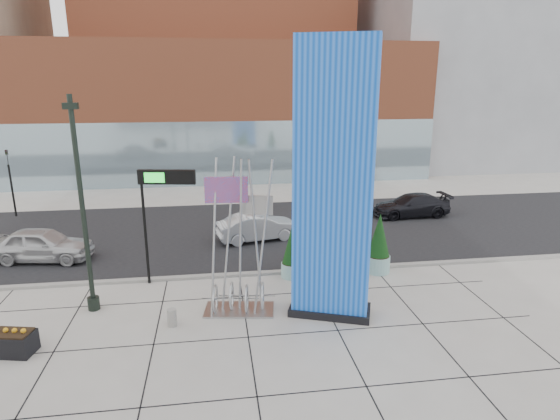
{
  "coord_description": "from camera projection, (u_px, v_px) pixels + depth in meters",
  "views": [
    {
      "loc": [
        0.09,
        -14.53,
        8.08
      ],
      "look_at": [
        2.48,
        2.0,
        3.41
      ],
      "focal_mm": 30.0,
      "sensor_mm": 36.0,
      "label": 1
    }
  ],
  "objects": [
    {
      "name": "lamp_post",
      "position": [
        85.0,
        228.0,
        16.21
      ],
      "size": [
        0.48,
        0.42,
        7.64
      ],
      "rotation": [
        0.0,
        0.0,
        0.0
      ],
      "color": "black",
      "rests_on": "ground"
    },
    {
      "name": "curb_edge",
      "position": [
        216.0,
        276.0,
        19.81
      ],
      "size": [
        80.0,
        0.3,
        0.12
      ],
      "primitive_type": "cube",
      "color": "gray",
      "rests_on": "ground"
    },
    {
      "name": "concrete_bollard",
      "position": [
        172.0,
        318.0,
        15.83
      ],
      "size": [
        0.31,
        0.31,
        0.61
      ],
      "primitive_type": "cylinder",
      "color": "gray",
      "rests_on": "ground"
    },
    {
      "name": "car_dark_east",
      "position": [
        411.0,
        206.0,
        28.49
      ],
      "size": [
        4.75,
        2.08,
        1.36
      ],
      "primitive_type": "imported",
      "rotation": [
        0.0,
        0.0,
        -1.53
      ],
      "color": "black",
      "rests_on": "ground"
    },
    {
      "name": "car_white_west",
      "position": [
        42.0,
        245.0,
        21.46
      ],
      "size": [
        4.71,
        2.46,
        1.53
      ],
      "primitive_type": "imported",
      "rotation": [
        0.0,
        0.0,
        1.42
      ],
      "color": "silver",
      "rests_on": "ground"
    },
    {
      "name": "ground",
      "position": [
        217.0,
        324.0,
        16.01
      ],
      "size": [
        160.0,
        160.0,
        0.0
      ],
      "primitive_type": "plane",
      "color": "#9E9991",
      "rests_on": "ground"
    },
    {
      "name": "round_planter_east",
      "position": [
        379.0,
        245.0,
        20.07
      ],
      "size": [
        1.05,
        1.05,
        2.64
      ],
      "color": "#8FC0BC",
      "rests_on": "ground"
    },
    {
      "name": "tower_podium",
      "position": [
        222.0,
        111.0,
        40.41
      ],
      "size": [
        34.0,
        10.0,
        11.0
      ],
      "primitive_type": "cube",
      "color": "#A34E2F",
      "rests_on": "ground"
    },
    {
      "name": "public_art_sculpture",
      "position": [
        239.0,
        273.0,
        16.55
      ],
      "size": [
        2.63,
        1.59,
        5.62
      ],
      "rotation": [
        0.0,
        0.0,
        -0.15
      ],
      "color": "#ABADB0",
      "rests_on": "ground"
    },
    {
      "name": "traffic_signal",
      "position": [
        11.0,
        180.0,
        28.04
      ],
      "size": [
        0.15,
        0.18,
        4.1
      ],
      "color": "black",
      "rests_on": "ground"
    },
    {
      "name": "round_planter_west",
      "position": [
        306.0,
        247.0,
        19.62
      ],
      "size": [
        1.09,
        1.09,
        2.73
      ],
      "color": "#8FC0BC",
      "rests_on": "ground"
    },
    {
      "name": "tower_glass_front",
      "position": [
        225.0,
        153.0,
        36.64
      ],
      "size": [
        34.0,
        0.6,
        5.0
      ],
      "primitive_type": "cube",
      "color": "#8CA5B2",
      "rests_on": "ground"
    },
    {
      "name": "overhead_street_sign",
      "position": [
        163.0,
        186.0,
        18.28
      ],
      "size": [
        2.23,
        0.56,
        4.73
      ],
      "rotation": [
        0.0,
        0.0,
        -0.16
      ],
      "color": "black",
      "rests_on": "ground"
    },
    {
      "name": "street_asphalt",
      "position": [
        214.0,
        233.0,
        25.54
      ],
      "size": [
        80.0,
        12.0,
        0.02
      ],
      "primitive_type": "cube",
      "color": "black",
      "rests_on": "ground"
    },
    {
      "name": "blue_pylon",
      "position": [
        334.0,
        189.0,
        15.54
      ],
      "size": [
        3.09,
        2.17,
        9.44
      ],
      "rotation": [
        0.0,
        0.0,
        -0.36
      ],
      "color": "blue",
      "rests_on": "ground"
    },
    {
      "name": "round_planter_mid",
      "position": [
        292.0,
        254.0,
        19.6
      ],
      "size": [
        0.88,
        0.88,
        2.2
      ],
      "color": "#8FC0BC",
      "rests_on": "ground"
    },
    {
      "name": "car_silver_mid",
      "position": [
        258.0,
        227.0,
        24.24
      ],
      "size": [
        4.46,
        2.35,
        1.4
      ],
      "primitive_type": "imported",
      "rotation": [
        0.0,
        0.0,
        1.79
      ],
      "color": "#B3B6BC",
      "rests_on": "ground"
    },
    {
      "name": "box_planter_north",
      "position": [
        8.0,
        342.0,
        14.21
      ],
      "size": [
        1.69,
        1.09,
        0.86
      ],
      "rotation": [
        0.0,
        0.0,
        -0.21
      ],
      "color": "black",
      "rests_on": "ground"
    },
    {
      "name": "building_grey_parking",
      "position": [
        466.0,
        70.0,
        47.68
      ],
      "size": [
        20.0,
        18.0,
        18.0
      ],
      "primitive_type": "cube",
      "color": "slate",
      "rests_on": "ground"
    }
  ]
}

